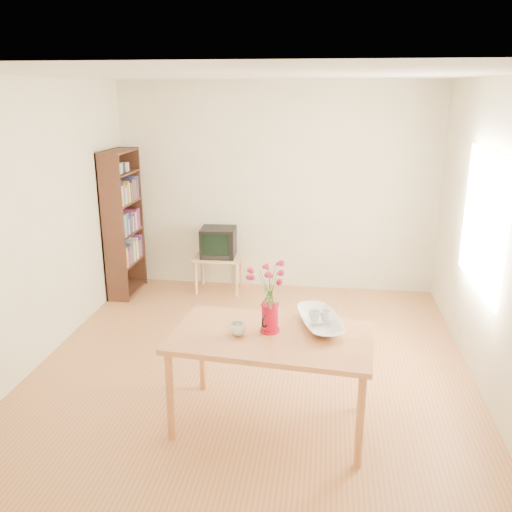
# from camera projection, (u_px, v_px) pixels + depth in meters

# --- Properties ---
(room) EXTENTS (4.50, 4.50, 4.50)m
(room) POSITION_uv_depth(u_px,v_px,m) (255.00, 233.00, 4.67)
(room) COLOR #A7683B
(room) RESTS_ON ground
(table) EXTENTS (1.56, 0.99, 0.75)m
(table) POSITION_uv_depth(u_px,v_px,m) (272.00, 344.00, 4.02)
(table) COLOR #BD7140
(table) RESTS_ON ground
(tv_stand) EXTENTS (0.60, 0.45, 0.46)m
(tv_stand) POSITION_uv_depth(u_px,v_px,m) (219.00, 261.00, 6.89)
(tv_stand) COLOR tan
(tv_stand) RESTS_ON ground
(bookshelf) EXTENTS (0.28, 0.70, 1.80)m
(bookshelf) POSITION_uv_depth(u_px,v_px,m) (124.00, 228.00, 6.70)
(bookshelf) COLOR black
(bookshelf) RESTS_ON ground
(pitcher) EXTENTS (0.14, 0.22, 0.22)m
(pitcher) POSITION_uv_depth(u_px,v_px,m) (270.00, 319.00, 4.03)
(pitcher) COLOR #B80A27
(pitcher) RESTS_ON table
(flowers) EXTENTS (0.25, 0.25, 0.35)m
(flowers) POSITION_uv_depth(u_px,v_px,m) (270.00, 283.00, 3.94)
(flowers) COLOR #C42E54
(flowers) RESTS_ON pitcher
(mug) EXTENTS (0.16, 0.16, 0.09)m
(mug) POSITION_uv_depth(u_px,v_px,m) (238.00, 329.00, 3.98)
(mug) COLOR white
(mug) RESTS_ON table
(bowl) EXTENTS (0.53, 0.53, 0.40)m
(bowl) POSITION_uv_depth(u_px,v_px,m) (320.00, 301.00, 4.10)
(bowl) COLOR white
(bowl) RESTS_ON table
(teacup_a) EXTENTS (0.10, 0.10, 0.07)m
(teacup_a) POSITION_uv_depth(u_px,v_px,m) (315.00, 305.00, 4.12)
(teacup_a) COLOR white
(teacup_a) RESTS_ON bowl
(teacup_b) EXTENTS (0.11, 0.11, 0.07)m
(teacup_b) POSITION_uv_depth(u_px,v_px,m) (326.00, 305.00, 4.13)
(teacup_b) COLOR white
(teacup_b) RESTS_ON bowl
(television) EXTENTS (0.44, 0.42, 0.37)m
(television) POSITION_uv_depth(u_px,v_px,m) (219.00, 241.00, 6.83)
(television) COLOR black
(television) RESTS_ON tv_stand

